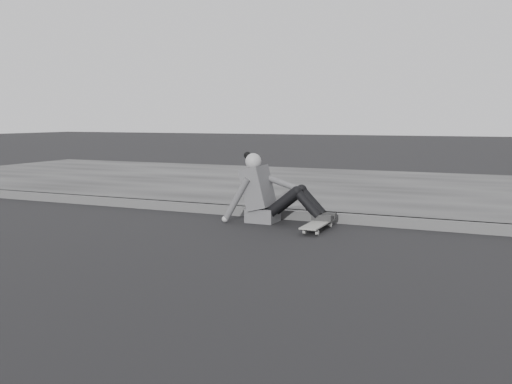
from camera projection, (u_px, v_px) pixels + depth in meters
skateboard at (318, 224)px, 6.61m from camera, size 0.20×0.78×0.09m
seated_woman at (268, 194)px, 7.09m from camera, size 1.38×0.46×0.88m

